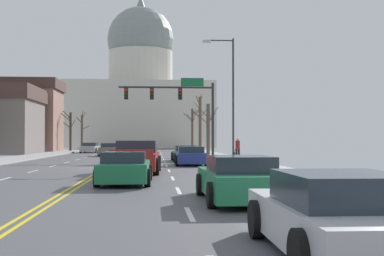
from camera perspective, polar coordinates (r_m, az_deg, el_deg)
The scene contains 20 objects.
ground at distance 30.46m, azimuth -9.36°, elevation -4.31°, with size 20.00×180.00×0.20m.
signal_gantry at distance 42.66m, azimuth -1.48°, elevation 3.12°, with size 7.91×0.41×6.62m.
street_lamp_right at distance 35.87m, azimuth 4.17°, elevation 4.32°, with size 2.20×0.24×8.54m.
capitol_building at distance 103.79m, azimuth -5.73°, elevation 3.88°, with size 28.47×18.44×30.65m.
sedan_near_00 at distance 38.70m, azimuth -0.70°, elevation -2.88°, with size 2.11×4.51×1.18m.
sedan_near_01 at distance 32.76m, azimuth -0.15°, elevation -3.15°, with size 2.05×4.28×1.19m.
pickup_truck_near_02 at distance 25.57m, azimuth -6.23°, elevation -3.35°, with size 2.53×5.64×1.59m.
sedan_near_03 at distance 19.35m, azimuth -7.44°, elevation -4.46°, with size 2.01×4.58×1.20m.
sedan_near_04 at distance 13.87m, azimuth 5.20°, elevation -5.71°, with size 2.01×4.66×1.22m.
sedan_near_05 at distance 7.64m, azimuth 15.97°, elevation -9.43°, with size 2.04×4.40×1.19m.
sedan_oncoming_00 at distance 51.52m, azimuth -9.14°, elevation -2.40°, with size 1.99×4.35×1.26m.
sedan_oncoming_01 at distance 64.62m, azimuth -11.22°, elevation -2.18°, with size 2.15×4.57×1.22m.
flank_building_02 at distance 70.51m, azimuth -19.87°, elevation 1.30°, with size 13.79×7.73×9.30m.
bare_tree_00 at distance 50.92m, azimuth 1.81°, elevation -0.05°, with size 2.07×1.13×5.02m.
bare_tree_01 at distance 69.79m, azimuth -13.37°, elevation -0.20°, with size 1.94×2.29×5.32m.
bare_tree_02 at distance 77.09m, azimuth 0.03°, elevation 0.08°, with size 2.70×2.48×6.29m.
bare_tree_03 at distance 84.90m, azimuth -12.12°, elevation -0.28°, with size 2.04×1.80×6.16m.
bare_tree_04 at distance 58.23m, azimuth 0.89°, elevation 0.60°, with size 1.83×1.88×6.74m.
pedestrian_00 at distance 39.96m, azimuth 5.09°, elevation -2.13°, with size 0.35×0.34×1.62m.
bicycle_parked at distance 34.63m, azimuth 4.81°, elevation -3.18°, with size 0.12×1.77×0.85m.
Camera 1 is at (2.71, -30.30, 1.66)m, focal length 48.09 mm.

